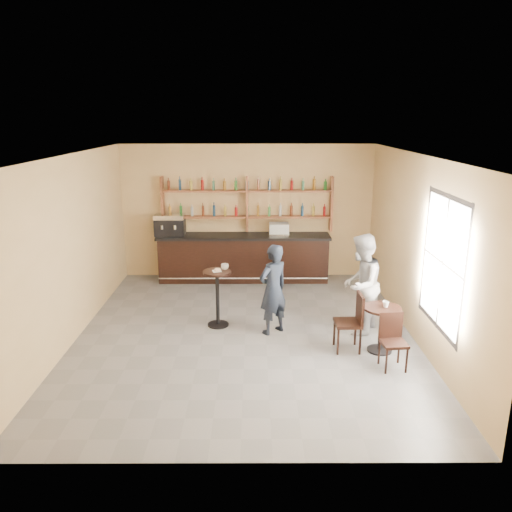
{
  "coord_description": "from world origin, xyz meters",
  "views": [
    {
      "loc": [
        0.16,
        -8.34,
        3.82
      ],
      "look_at": [
        0.2,
        0.8,
        1.25
      ],
      "focal_mm": 35.0,
      "sensor_mm": 36.0,
      "label": 1
    }
  ],
  "objects_px": {
    "pedestal_table": "(218,299)",
    "cafe_table": "(381,329)",
    "pastry_case": "(279,229)",
    "chair_west": "(348,322)",
    "man_main": "(273,289)",
    "patron_second": "(361,284)",
    "bar_counter": "(244,257)",
    "espresso_machine": "(170,225)",
    "chair_south": "(394,343)"
  },
  "relations": [
    {
      "from": "bar_counter",
      "to": "pedestal_table",
      "type": "distance_m",
      "value": 2.79
    },
    {
      "from": "patron_second",
      "to": "chair_west",
      "type": "bearing_deg",
      "value": 2.51
    },
    {
      "from": "pedestal_table",
      "to": "cafe_table",
      "type": "height_order",
      "value": "pedestal_table"
    },
    {
      "from": "bar_counter",
      "to": "espresso_machine",
      "type": "height_order",
      "value": "espresso_machine"
    },
    {
      "from": "bar_counter",
      "to": "pastry_case",
      "type": "xyz_separation_m",
      "value": [
        0.84,
        0.0,
        0.69
      ]
    },
    {
      "from": "man_main",
      "to": "cafe_table",
      "type": "relative_size",
      "value": 2.11
    },
    {
      "from": "pedestal_table",
      "to": "cafe_table",
      "type": "distance_m",
      "value": 3.0
    },
    {
      "from": "chair_west",
      "to": "chair_south",
      "type": "relative_size",
      "value": 1.13
    },
    {
      "from": "chair_west",
      "to": "patron_second",
      "type": "height_order",
      "value": "patron_second"
    },
    {
      "from": "chair_west",
      "to": "patron_second",
      "type": "distance_m",
      "value": 0.91
    },
    {
      "from": "pedestal_table",
      "to": "chair_south",
      "type": "height_order",
      "value": "pedestal_table"
    },
    {
      "from": "man_main",
      "to": "chair_south",
      "type": "relative_size",
      "value": 1.9
    },
    {
      "from": "pedestal_table",
      "to": "chair_south",
      "type": "xyz_separation_m",
      "value": [
        2.85,
        -1.68,
        -0.1
      ]
    },
    {
      "from": "pastry_case",
      "to": "cafe_table",
      "type": "xyz_separation_m",
      "value": [
        1.53,
        -3.83,
        -0.85
      ]
    },
    {
      "from": "espresso_machine",
      "to": "chair_west",
      "type": "height_order",
      "value": "espresso_machine"
    },
    {
      "from": "espresso_machine",
      "to": "chair_south",
      "type": "relative_size",
      "value": 0.79
    },
    {
      "from": "pastry_case",
      "to": "chair_west",
      "type": "xyz_separation_m",
      "value": [
        0.98,
        -3.78,
        -0.75
      ]
    },
    {
      "from": "espresso_machine",
      "to": "chair_west",
      "type": "bearing_deg",
      "value": -46.94
    },
    {
      "from": "cafe_table",
      "to": "chair_west",
      "type": "relative_size",
      "value": 0.79
    },
    {
      "from": "cafe_table",
      "to": "patron_second",
      "type": "height_order",
      "value": "patron_second"
    },
    {
      "from": "pedestal_table",
      "to": "chair_west",
      "type": "xyz_separation_m",
      "value": [
        2.25,
        -1.03,
        -0.04
      ]
    },
    {
      "from": "cafe_table",
      "to": "chair_south",
      "type": "relative_size",
      "value": 0.9
    },
    {
      "from": "bar_counter",
      "to": "chair_south",
      "type": "height_order",
      "value": "bar_counter"
    },
    {
      "from": "espresso_machine",
      "to": "cafe_table",
      "type": "xyz_separation_m",
      "value": [
        4.09,
        -3.83,
        -0.96
      ]
    },
    {
      "from": "pastry_case",
      "to": "patron_second",
      "type": "height_order",
      "value": "patron_second"
    },
    {
      "from": "bar_counter",
      "to": "patron_second",
      "type": "bearing_deg",
      "value": -54.63
    },
    {
      "from": "espresso_machine",
      "to": "pedestal_table",
      "type": "height_order",
      "value": "espresso_machine"
    },
    {
      "from": "pedestal_table",
      "to": "espresso_machine",
      "type": "bearing_deg",
      "value": 115.21
    },
    {
      "from": "espresso_machine",
      "to": "cafe_table",
      "type": "bearing_deg",
      "value": -43.18
    },
    {
      "from": "patron_second",
      "to": "espresso_machine",
      "type": "bearing_deg",
      "value": -100.23
    },
    {
      "from": "espresso_machine",
      "to": "man_main",
      "type": "height_order",
      "value": "man_main"
    },
    {
      "from": "bar_counter",
      "to": "chair_west",
      "type": "bearing_deg",
      "value": -64.32
    },
    {
      "from": "espresso_machine",
      "to": "chair_west",
      "type": "relative_size",
      "value": 0.7
    },
    {
      "from": "chair_west",
      "to": "espresso_machine",
      "type": "bearing_deg",
      "value": -137.95
    },
    {
      "from": "pastry_case",
      "to": "chair_west",
      "type": "relative_size",
      "value": 0.47
    },
    {
      "from": "bar_counter",
      "to": "pastry_case",
      "type": "bearing_deg",
      "value": 0.0
    },
    {
      "from": "chair_south",
      "to": "chair_west",
      "type": "bearing_deg",
      "value": 126.93
    },
    {
      "from": "man_main",
      "to": "cafe_table",
      "type": "bearing_deg",
      "value": 119.0
    },
    {
      "from": "pastry_case",
      "to": "cafe_table",
      "type": "height_order",
      "value": "pastry_case"
    },
    {
      "from": "pastry_case",
      "to": "chair_west",
      "type": "distance_m",
      "value": 3.98
    },
    {
      "from": "cafe_table",
      "to": "chair_west",
      "type": "height_order",
      "value": "chair_west"
    },
    {
      "from": "espresso_machine",
      "to": "pastry_case",
      "type": "relative_size",
      "value": 1.47
    },
    {
      "from": "pastry_case",
      "to": "chair_west",
      "type": "height_order",
      "value": "pastry_case"
    },
    {
      "from": "espresso_machine",
      "to": "pedestal_table",
      "type": "relative_size",
      "value": 0.65
    },
    {
      "from": "bar_counter",
      "to": "patron_second",
      "type": "xyz_separation_m",
      "value": [
        2.16,
        -3.05,
        0.37
      ]
    },
    {
      "from": "chair_west",
      "to": "chair_south",
      "type": "distance_m",
      "value": 0.89
    },
    {
      "from": "man_main",
      "to": "patron_second",
      "type": "bearing_deg",
      "value": 142.96
    },
    {
      "from": "pedestal_table",
      "to": "bar_counter",
      "type": "bearing_deg",
      "value": 81.08
    },
    {
      "from": "chair_west",
      "to": "chair_south",
      "type": "xyz_separation_m",
      "value": [
        0.6,
        -0.65,
        -0.06
      ]
    },
    {
      "from": "chair_west",
      "to": "patron_second",
      "type": "xyz_separation_m",
      "value": [
        0.35,
        0.73,
        0.42
      ]
    }
  ]
}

